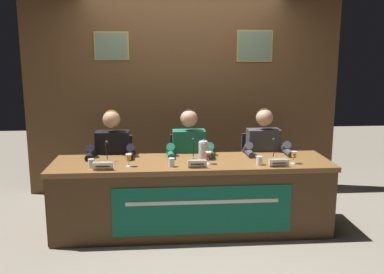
% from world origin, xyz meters
% --- Properties ---
extents(ground_plane, '(12.00, 12.00, 0.00)m').
position_xyz_m(ground_plane, '(0.00, 0.00, 0.00)').
color(ground_plane, gray).
extents(wall_back_panelled, '(4.03, 0.14, 2.60)m').
position_xyz_m(wall_back_panelled, '(0.00, 1.34, 1.30)').
color(wall_back_panelled, brown).
rests_on(wall_back_panelled, ground_plane).
extents(conference_table, '(2.83, 0.74, 0.74)m').
position_xyz_m(conference_table, '(0.00, -0.10, 0.50)').
color(conference_table, brown).
rests_on(conference_table, ground_plane).
extents(chair_left, '(0.44, 0.45, 0.89)m').
position_xyz_m(chair_left, '(-0.84, 0.55, 0.43)').
color(chair_left, black).
rests_on(chair_left, ground_plane).
extents(panelist_left, '(0.51, 0.48, 1.21)m').
position_xyz_m(panelist_left, '(-0.84, 0.35, 0.70)').
color(panelist_left, black).
rests_on(panelist_left, ground_plane).
extents(nameplate_left, '(0.19, 0.06, 0.08)m').
position_xyz_m(nameplate_left, '(-0.86, -0.27, 0.78)').
color(nameplate_left, white).
rests_on(nameplate_left, conference_table).
extents(juice_glass_left, '(0.06, 0.06, 0.12)m').
position_xyz_m(juice_glass_left, '(-0.63, -0.16, 0.82)').
color(juice_glass_left, white).
rests_on(juice_glass_left, conference_table).
extents(water_cup_left, '(0.06, 0.06, 0.08)m').
position_xyz_m(water_cup_left, '(-0.98, -0.17, 0.77)').
color(water_cup_left, silver).
rests_on(water_cup_left, conference_table).
extents(microphone_left, '(0.06, 0.17, 0.22)m').
position_xyz_m(microphone_left, '(-0.86, -0.02, 0.81)').
color(microphone_left, black).
rests_on(microphone_left, conference_table).
extents(chair_center, '(0.44, 0.45, 0.89)m').
position_xyz_m(chair_center, '(0.00, 0.55, 0.43)').
color(chair_center, black).
rests_on(chair_center, ground_plane).
extents(panelist_center, '(0.51, 0.48, 1.21)m').
position_xyz_m(panelist_center, '(0.00, 0.35, 0.70)').
color(panelist_center, black).
rests_on(panelist_center, ground_plane).
extents(nameplate_center, '(0.18, 0.06, 0.08)m').
position_xyz_m(nameplate_center, '(0.03, -0.26, 0.78)').
color(nameplate_center, white).
rests_on(nameplate_center, conference_table).
extents(juice_glass_center, '(0.06, 0.06, 0.12)m').
position_xyz_m(juice_glass_center, '(0.15, -0.13, 0.82)').
color(juice_glass_center, white).
rests_on(juice_glass_center, conference_table).
extents(water_cup_center, '(0.06, 0.06, 0.08)m').
position_xyz_m(water_cup_center, '(-0.21, -0.20, 0.77)').
color(water_cup_center, silver).
rests_on(water_cup_center, conference_table).
extents(microphone_center, '(0.06, 0.17, 0.22)m').
position_xyz_m(microphone_center, '(0.02, 0.03, 0.81)').
color(microphone_center, black).
rests_on(microphone_center, conference_table).
extents(chair_right, '(0.44, 0.45, 0.89)m').
position_xyz_m(chair_right, '(0.84, 0.55, 0.43)').
color(chair_right, black).
rests_on(chair_right, ground_plane).
extents(panelist_right, '(0.51, 0.48, 1.21)m').
position_xyz_m(panelist_right, '(0.84, 0.35, 0.70)').
color(panelist_right, black).
rests_on(panelist_right, ground_plane).
extents(nameplate_right, '(0.19, 0.06, 0.08)m').
position_xyz_m(nameplate_right, '(0.82, -0.28, 0.78)').
color(nameplate_right, white).
rests_on(nameplate_right, conference_table).
extents(juice_glass_right, '(0.06, 0.06, 0.12)m').
position_xyz_m(juice_glass_right, '(1.00, -0.18, 0.82)').
color(juice_glass_right, white).
rests_on(juice_glass_right, conference_table).
extents(water_cup_right, '(0.06, 0.06, 0.08)m').
position_xyz_m(water_cup_right, '(0.65, -0.20, 0.77)').
color(water_cup_right, silver).
rests_on(water_cup_right, conference_table).
extents(microphone_right, '(0.06, 0.17, 0.22)m').
position_xyz_m(microphone_right, '(0.85, -0.03, 0.81)').
color(microphone_right, black).
rests_on(microphone_right, conference_table).
extents(water_pitcher_central, '(0.15, 0.10, 0.21)m').
position_xyz_m(water_pitcher_central, '(0.12, 0.06, 0.83)').
color(water_pitcher_central, silver).
rests_on(water_pitcher_central, conference_table).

